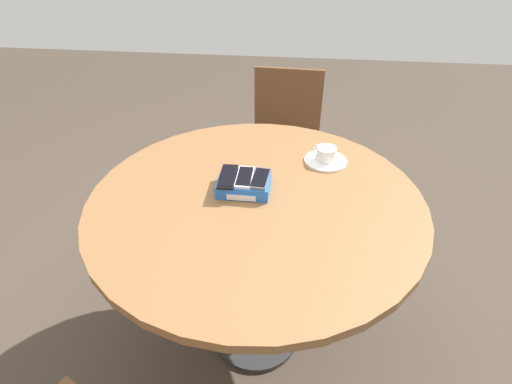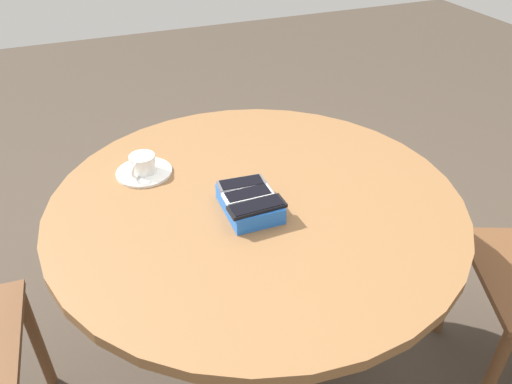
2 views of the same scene
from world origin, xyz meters
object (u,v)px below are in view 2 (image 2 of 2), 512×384
(phone_white, at_px, (248,194))
(phone_gray, at_px, (241,184))
(saucer, at_px, (144,172))
(coffee_cup, at_px, (142,164))
(phone_box, at_px, (250,203))
(phone_black, at_px, (257,207))
(round_table, at_px, (256,224))

(phone_white, bearing_deg, phone_gray, -2.54)
(saucer, height_order, coffee_cup, coffee_cup)
(phone_box, bearing_deg, coffee_cup, 38.66)
(phone_box, distance_m, saucer, 0.35)
(phone_white, distance_m, saucer, 0.35)
(phone_black, bearing_deg, coffee_cup, 33.53)
(phone_black, bearing_deg, phone_gray, 0.09)
(phone_black, xyz_separation_m, coffee_cup, (0.33, 0.22, -0.01))
(phone_white, bearing_deg, phone_box, -115.19)
(phone_black, relative_size, saucer, 0.91)
(coffee_cup, bearing_deg, phone_black, -146.47)
(round_table, xyz_separation_m, coffee_cup, (0.23, 0.25, 0.12))
(round_table, relative_size, phone_white, 8.79)
(phone_black, relative_size, coffee_cup, 1.61)
(phone_box, bearing_deg, saucer, 38.22)
(saucer, relative_size, coffee_cup, 1.78)
(phone_box, xyz_separation_m, phone_gray, (0.05, 0.00, 0.03))
(phone_white, height_order, coffee_cup, coffee_cup)
(phone_gray, relative_size, saucer, 0.80)
(phone_black, height_order, saucer, phone_black)
(round_table, height_order, phone_black, phone_black)
(phone_black, distance_m, phone_gray, 0.11)
(phone_white, relative_size, coffee_cup, 1.41)
(saucer, bearing_deg, phone_white, -142.14)
(phone_box, xyz_separation_m, phone_white, (0.00, 0.00, 0.03))
(phone_white, height_order, saucer, phone_white)
(saucer, bearing_deg, round_table, -132.65)
(round_table, relative_size, phone_gray, 8.73)
(coffee_cup, bearing_deg, phone_box, -141.34)
(phone_white, relative_size, phone_gray, 0.99)
(phone_box, height_order, saucer, phone_box)
(phone_white, bearing_deg, saucer, 37.86)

